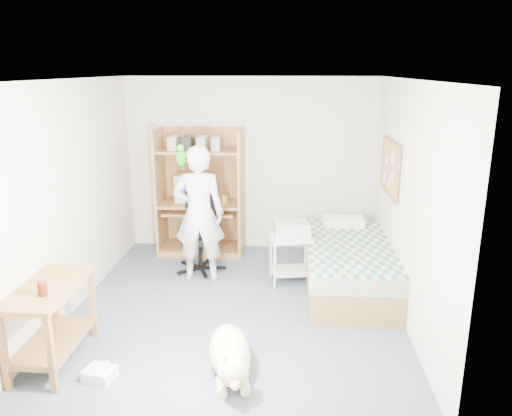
# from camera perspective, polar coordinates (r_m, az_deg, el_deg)

# --- Properties ---
(floor) EXTENTS (4.00, 4.00, 0.00)m
(floor) POSITION_cam_1_polar(r_m,az_deg,el_deg) (5.77, -2.16, -11.17)
(floor) COLOR #475161
(floor) RESTS_ON ground
(wall_back) EXTENTS (3.60, 0.02, 2.50)m
(wall_back) POSITION_cam_1_polar(r_m,az_deg,el_deg) (7.27, -0.57, 4.94)
(wall_back) COLOR beige
(wall_back) RESTS_ON floor
(wall_right) EXTENTS (0.02, 4.00, 2.50)m
(wall_right) POSITION_cam_1_polar(r_m,az_deg,el_deg) (5.43, 16.93, 0.53)
(wall_right) COLOR beige
(wall_right) RESTS_ON floor
(wall_left) EXTENTS (0.02, 4.00, 2.50)m
(wall_left) POSITION_cam_1_polar(r_m,az_deg,el_deg) (5.80, -20.27, 1.18)
(wall_left) COLOR beige
(wall_left) RESTS_ON floor
(ceiling) EXTENTS (3.60, 4.00, 0.02)m
(ceiling) POSITION_cam_1_polar(r_m,az_deg,el_deg) (5.15, -2.46, 14.49)
(ceiling) COLOR white
(ceiling) RESTS_ON wall_back
(computer_hutch) EXTENTS (1.20, 0.63, 1.80)m
(computer_hutch) POSITION_cam_1_polar(r_m,az_deg,el_deg) (7.20, -6.30, 1.24)
(computer_hutch) COLOR brown
(computer_hutch) RESTS_ON floor
(bed) EXTENTS (1.02, 2.02, 0.66)m
(bed) POSITION_cam_1_polar(r_m,az_deg,el_deg) (6.23, 10.49, -6.45)
(bed) COLOR brown
(bed) RESTS_ON floor
(side_desk) EXTENTS (0.50, 1.00, 0.75)m
(side_desk) POSITION_cam_1_polar(r_m,az_deg,el_deg) (4.93, -22.39, -10.97)
(side_desk) COLOR brown
(side_desk) RESTS_ON floor
(corkboard) EXTENTS (0.04, 0.94, 0.66)m
(corkboard) POSITION_cam_1_polar(r_m,az_deg,el_deg) (6.24, 15.07, 4.47)
(corkboard) COLOR #A06E48
(corkboard) RESTS_ON wall_right
(office_chair) EXTENTS (0.58, 0.58, 1.04)m
(office_chair) POSITION_cam_1_polar(r_m,az_deg,el_deg) (6.68, -6.38, -3.96)
(office_chair) COLOR black
(office_chair) RESTS_ON floor
(person) EXTENTS (0.65, 0.45, 1.73)m
(person) POSITION_cam_1_polar(r_m,az_deg,el_deg) (6.23, -6.53, -0.66)
(person) COLOR silver
(person) RESTS_ON floor
(parrot) EXTENTS (0.13, 0.22, 0.35)m
(parrot) POSITION_cam_1_polar(r_m,az_deg,el_deg) (6.12, -8.56, 5.86)
(parrot) COLOR #148D16
(parrot) RESTS_ON person
(dog) EXTENTS (0.51, 1.13, 0.43)m
(dog) POSITION_cam_1_polar(r_m,az_deg,el_deg) (4.57, -2.97, -16.32)
(dog) COLOR beige
(dog) RESTS_ON floor
(printer_cart) EXTENTS (0.57, 0.49, 0.61)m
(printer_cart) POSITION_cam_1_polar(r_m,az_deg,el_deg) (6.24, 3.99, -5.01)
(printer_cart) COLOR silver
(printer_cart) RESTS_ON floor
(printer) EXTENTS (0.47, 0.39, 0.18)m
(printer) POSITION_cam_1_polar(r_m,az_deg,el_deg) (6.14, 4.05, -2.44)
(printer) COLOR #A6A7A2
(printer) RESTS_ON printer_cart
(crt_monitor) EXTENTS (0.46, 0.48, 0.39)m
(crt_monitor) POSITION_cam_1_polar(r_m,az_deg,el_deg) (7.19, -7.23, 2.37)
(crt_monitor) COLOR beige
(crt_monitor) RESTS_ON computer_hutch
(keyboard) EXTENTS (0.45, 0.16, 0.03)m
(keyboard) POSITION_cam_1_polar(r_m,az_deg,el_deg) (7.08, -6.14, -0.27)
(keyboard) COLOR beige
(keyboard) RESTS_ON computer_hutch
(pencil_cup) EXTENTS (0.08, 0.08, 0.12)m
(pencil_cup) POSITION_cam_1_polar(r_m,az_deg,el_deg) (7.06, -3.58, 1.01)
(pencil_cup) COLOR yellow
(pencil_cup) RESTS_ON computer_hutch
(drink_glass) EXTENTS (0.08, 0.08, 0.12)m
(drink_glass) POSITION_cam_1_polar(r_m,az_deg,el_deg) (4.63, -23.23, -8.49)
(drink_glass) COLOR #41140A
(drink_glass) RESTS_ON side_desk
(floor_box_a) EXTENTS (0.29, 0.25, 0.10)m
(floor_box_a) POSITION_cam_1_polar(r_m,az_deg,el_deg) (4.75, -17.43, -17.66)
(floor_box_a) COLOR white
(floor_box_a) RESTS_ON floor
(floor_box_b) EXTENTS (0.25, 0.27, 0.08)m
(floor_box_b) POSITION_cam_1_polar(r_m,az_deg,el_deg) (4.79, -17.47, -17.51)
(floor_box_b) COLOR #AFAFAA
(floor_box_b) RESTS_ON floor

